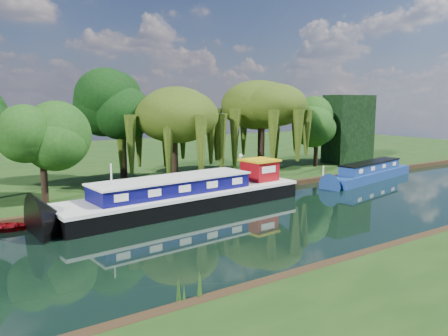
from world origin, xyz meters
TOP-DOWN VIEW (x-y plane):
  - ground at (0.00, 0.00)m, footprint 120.00×120.00m
  - far_bank at (0.00, 34.00)m, footprint 120.00×52.00m
  - dutch_barge at (-7.64, 5.81)m, footprint 19.05×5.70m
  - narrowboat at (13.21, 6.12)m, footprint 13.55×4.76m
  - red_dinghy at (-19.43, 7.11)m, footprint 3.65×3.13m
  - white_cruiser at (12.51, 6.30)m, footprint 2.79×2.49m
  - willow_left at (-4.38, 14.15)m, footprint 6.74×6.74m
  - willow_right at (5.01, 13.22)m, footprint 6.99×6.99m
  - tree_far_left at (-16.19, 11.56)m, footprint 4.36×4.36m
  - tree_far_mid at (-7.76, 18.06)m, footprint 5.71×5.71m
  - tree_far_right at (13.12, 13.51)m, footprint 4.12×4.12m
  - conifer_hedge at (19.00, 14.00)m, footprint 6.00×3.00m
  - lamppost at (0.50, 10.50)m, footprint 0.36×0.36m
  - mooring_posts at (-0.50, 8.40)m, footprint 19.16×0.16m

SIDE VIEW (x-z plane):
  - ground at x=0.00m, z-range 0.00..0.00m
  - red_dinghy at x=-19.43m, z-range -0.32..0.32m
  - white_cruiser at x=12.51m, z-range -0.67..0.67m
  - far_bank at x=0.00m, z-range 0.00..0.45m
  - narrowboat at x=13.21m, z-range -0.28..1.67m
  - mooring_posts at x=-0.50m, z-range 0.45..1.45m
  - dutch_barge at x=-7.64m, z-range -1.00..2.96m
  - lamppost at x=0.50m, z-range 1.14..3.70m
  - conifer_hedge at x=19.00m, z-range 0.45..8.45m
  - tree_far_right at x=13.12m, z-range 1.73..8.47m
  - tree_far_left at x=-16.19m, z-range 1.76..8.79m
  - willow_left at x=-4.38m, z-range 2.28..10.36m
  - willow_right at x=5.01m, z-range 2.40..10.92m
  - tree_far_mid at x=-7.76m, z-range 2.21..11.55m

